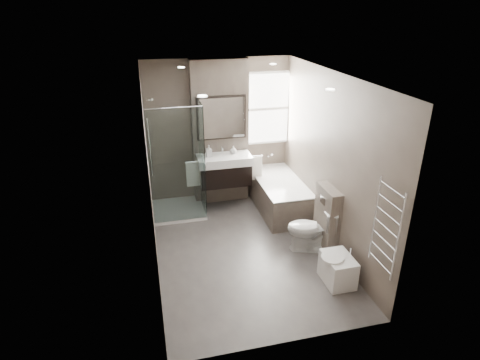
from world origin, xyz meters
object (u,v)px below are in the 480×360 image
object	(u,v)px
bidet	(337,269)
bathtub	(279,193)
toilet	(311,229)
vanity	(224,169)

from	to	relation	value
bidet	bathtub	bearing A→B (deg)	92.37
bathtub	bidet	size ratio (longest dim) A/B	3.12
bidet	toilet	bearing A→B (deg)	93.13
bathtub	toilet	world-z (taller)	toilet
bathtub	bidet	distance (m)	2.16
vanity	bidet	bearing A→B (deg)	-67.78
vanity	bathtub	bearing A→B (deg)	-19.37
toilet	bidet	distance (m)	0.83
vanity	bathtub	size ratio (longest dim) A/B	0.59
bathtub	toilet	size ratio (longest dim) A/B	2.24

